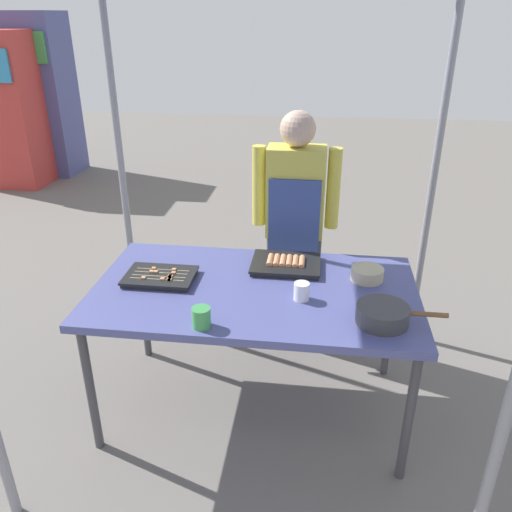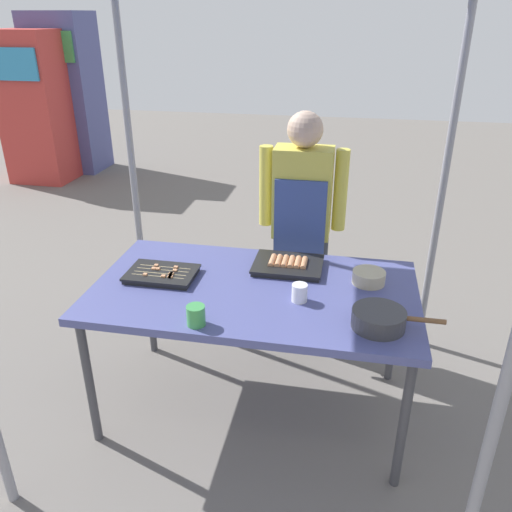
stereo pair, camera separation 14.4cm
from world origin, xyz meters
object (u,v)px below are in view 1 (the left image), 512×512
at_px(drink_cup_near_edge, 302,291).
at_px(neighbor_stall_right, 40,96).
at_px(stall_table, 255,297).
at_px(condiment_bowl, 367,274).
at_px(cooking_wok, 383,314).
at_px(neighbor_stall_left, 12,109).
at_px(drink_cup_by_wok, 201,317).
at_px(tray_meat_skewers, 160,277).
at_px(vendor_woman, 295,215).
at_px(tray_grilled_sausages, 286,264).

xyz_separation_m(drink_cup_near_edge, neighbor_stall_right, (-3.63, 4.40, 0.22)).
relative_size(stall_table, condiment_bowl, 9.72).
relative_size(drink_cup_near_edge, neighbor_stall_right, 0.04).
relative_size(cooking_wok, neighbor_stall_left, 0.22).
bearing_deg(drink_cup_near_edge, neighbor_stall_left, 133.82).
relative_size(condiment_bowl, drink_cup_by_wok, 1.79).
relative_size(cooking_wok, drink_cup_by_wok, 4.27).
xyz_separation_m(tray_meat_skewers, drink_cup_by_wok, (0.31, -0.40, 0.03)).
bearing_deg(neighbor_stall_right, drink_cup_near_edge, -50.47).
distance_m(stall_table, vendor_woman, 0.74).
xyz_separation_m(tray_meat_skewers, neighbor_stall_right, (-2.91, 4.29, 0.25)).
xyz_separation_m(cooking_wok, neighbor_stall_right, (-3.99, 4.55, 0.22)).
height_order(vendor_woman, neighbor_stall_right, neighbor_stall_right).
bearing_deg(tray_meat_skewers, condiment_bowl, 7.44).
bearing_deg(tray_grilled_sausages, vendor_woman, 87.78).
bearing_deg(drink_cup_near_edge, vendor_woman, 95.87).
distance_m(tray_grilled_sausages, drink_cup_near_edge, 0.35).
xyz_separation_m(tray_grilled_sausages, neighbor_stall_left, (-3.66, 3.58, 0.14)).
bearing_deg(tray_meat_skewers, tray_grilled_sausages, 19.88).
bearing_deg(drink_cup_by_wok, drink_cup_near_edge, 34.76).
xyz_separation_m(cooking_wok, vendor_woman, (-0.44, 0.95, 0.08)).
bearing_deg(cooking_wok, drink_cup_by_wok, -170.34).
bearing_deg(stall_table, drink_cup_by_wok, -115.95).
distance_m(tray_grilled_sausages, condiment_bowl, 0.43).
height_order(tray_grilled_sausages, condiment_bowl, condiment_bowl).
height_order(cooking_wok, drink_cup_near_edge, drink_cup_near_edge).
xyz_separation_m(tray_grilled_sausages, condiment_bowl, (0.42, -0.09, 0.01)).
bearing_deg(neighbor_stall_left, vendor_woman, -40.37).
height_order(tray_grilled_sausages, tray_meat_skewers, tray_grilled_sausages).
xyz_separation_m(drink_cup_by_wok, neighbor_stall_right, (-3.21, 4.69, 0.22)).
xyz_separation_m(vendor_woman, neighbor_stall_left, (-3.67, 3.12, 0.04)).
bearing_deg(tray_meat_skewers, vendor_woman, 46.82).
distance_m(cooking_wok, condiment_bowl, 0.40).
bearing_deg(drink_cup_by_wok, tray_grilled_sausages, 62.88).
bearing_deg(tray_grilled_sausages, drink_cup_near_edge, -73.39).
xyz_separation_m(stall_table, tray_meat_skewers, (-0.49, 0.02, 0.07)).
bearing_deg(condiment_bowl, cooking_wok, -84.08).
bearing_deg(condiment_bowl, stall_table, -164.24).
distance_m(cooking_wok, vendor_woman, 1.05).
height_order(stall_table, tray_grilled_sausages, tray_grilled_sausages).
distance_m(tray_grilled_sausages, cooking_wok, 0.67).
bearing_deg(drink_cup_by_wok, vendor_woman, 72.71).
bearing_deg(neighbor_stall_left, neighbor_stall_right, 75.43).
bearing_deg(stall_table, condiment_bowl, 15.76).
height_order(tray_meat_skewers, drink_cup_near_edge, drink_cup_near_edge).
relative_size(stall_table, drink_cup_by_wok, 17.43).
xyz_separation_m(stall_table, cooking_wok, (0.60, -0.24, 0.10)).
distance_m(stall_table, cooking_wok, 0.65).
bearing_deg(neighbor_stall_right, condiment_bowl, -46.44).
bearing_deg(stall_table, neighbor_stall_right, 128.22).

